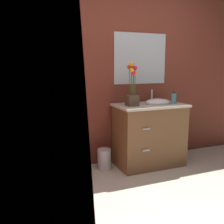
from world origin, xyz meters
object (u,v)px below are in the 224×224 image
(flower_vase, at_px, (132,89))
(soap_bottle, at_px, (174,98))
(wall_mirror, at_px, (140,59))
(hanging_towel, at_px, (12,81))
(wall_poster, at_px, (63,73))
(vanity_cabinet, at_px, (149,134))
(toilet_paper_roll, at_px, (21,130))
(toilet, at_px, (70,157))
(trash_bin, at_px, (104,159))

(flower_vase, bearing_deg, soap_bottle, -2.54)
(wall_mirror, bearing_deg, hanging_towel, -157.64)
(wall_poster, relative_size, wall_mirror, 0.63)
(vanity_cabinet, height_order, flower_vase, flower_vase)
(toilet_paper_roll, bearing_deg, toilet, 19.48)
(toilet_paper_roll, bearing_deg, trash_bin, 13.65)
(flower_vase, bearing_deg, wall_poster, 158.09)
(soap_bottle, xyz_separation_m, hanging_towel, (-2.05, -0.35, 0.30))
(trash_bin, height_order, wall_poster, wall_poster)
(flower_vase, bearing_deg, hanging_towel, -165.25)
(toilet, bearing_deg, flower_vase, -4.24)
(wall_poster, relative_size, toilet_paper_roll, 4.58)
(vanity_cabinet, xyz_separation_m, soap_bottle, (0.33, -0.06, 0.48))
(flower_vase, height_order, toilet_paper_roll, flower_vase)
(wall_mirror, bearing_deg, soap_bottle, -46.68)
(toilet, height_order, soap_bottle, soap_bottle)
(soap_bottle, relative_size, toilet_paper_roll, 1.50)
(flower_vase, distance_m, wall_mirror, 0.59)
(trash_bin, xyz_separation_m, toilet_paper_roll, (-1.03, -0.25, 0.54))
(wall_mirror, bearing_deg, flower_vase, -130.86)
(soap_bottle, bearing_deg, flower_vase, 177.46)
(wall_poster, bearing_deg, soap_bottle, -13.92)
(toilet, xyz_separation_m, wall_mirror, (1.10, 0.27, 1.21))
(flower_vase, bearing_deg, toilet, 175.76)
(flower_vase, relative_size, wall_poster, 1.10)
(trash_bin, relative_size, toilet_paper_roll, 2.47)
(vanity_cabinet, distance_m, hanging_towel, 1.93)
(vanity_cabinet, height_order, hanging_towel, hanging_towel)
(toilet, distance_m, toilet_paper_roll, 0.73)
(trash_bin, bearing_deg, toilet_paper_roll, -166.35)
(hanging_towel, bearing_deg, soap_bottle, 9.65)
(vanity_cabinet, distance_m, wall_mirror, 1.06)
(vanity_cabinet, relative_size, hanging_towel, 1.97)
(vanity_cabinet, xyz_separation_m, wall_mirror, (-0.00, 0.29, 1.02))
(trash_bin, relative_size, wall_mirror, 0.34)
(toilet, distance_m, wall_mirror, 1.65)
(toilet_paper_roll, bearing_deg, soap_bottle, 3.12)
(toilet, bearing_deg, toilet_paper_roll, -160.52)
(flower_vase, distance_m, toilet_paper_roll, 1.43)
(toilet, distance_m, vanity_cabinet, 1.12)
(toilet, relative_size, toilet_paper_roll, 6.27)
(trash_bin, distance_m, wall_poster, 1.25)
(wall_mirror, distance_m, toilet_paper_roll, 1.88)
(hanging_towel, bearing_deg, vanity_cabinet, 13.45)
(trash_bin, bearing_deg, flower_vase, -18.39)
(flower_vase, distance_m, hanging_towel, 1.48)
(flower_vase, height_order, trash_bin, flower_vase)
(toilet, height_order, wall_poster, wall_poster)
(hanging_towel, bearing_deg, wall_poster, 49.05)
(toilet, relative_size, trash_bin, 2.54)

